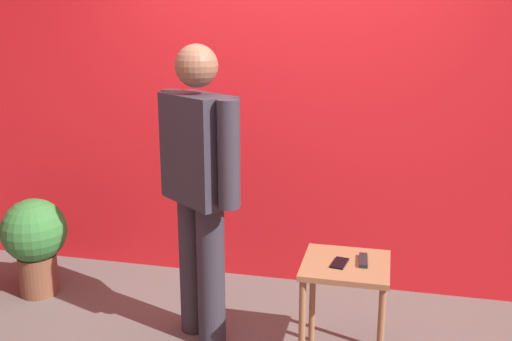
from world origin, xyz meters
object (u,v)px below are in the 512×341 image
(tv_remote, at_px, (363,260))
(potted_plant, at_px, (35,239))
(cell_phone, at_px, (340,263))
(side_table, at_px, (345,282))
(standing_person, at_px, (200,181))

(tv_remote, xyz_separation_m, potted_plant, (-2.23, 0.35, -0.21))
(cell_phone, distance_m, potted_plant, 2.16)
(side_table, height_order, potted_plant, potted_plant)
(standing_person, height_order, side_table, standing_person)
(cell_phone, relative_size, tv_remote, 0.85)
(tv_remote, distance_m, potted_plant, 2.27)
(standing_person, height_order, potted_plant, standing_person)
(cell_phone, relative_size, potted_plant, 0.21)
(standing_person, relative_size, cell_phone, 12.06)
(cell_phone, bearing_deg, potted_plant, 178.50)
(side_table, xyz_separation_m, potted_plant, (-2.14, 0.38, -0.09))
(standing_person, distance_m, tv_remote, 1.00)
(standing_person, bearing_deg, cell_phone, -9.01)
(side_table, xyz_separation_m, tv_remote, (0.09, 0.03, 0.12))
(side_table, bearing_deg, cell_phone, -141.96)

